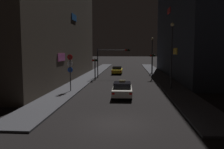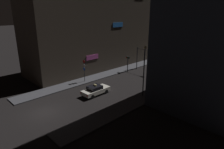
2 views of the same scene
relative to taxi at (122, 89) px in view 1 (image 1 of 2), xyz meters
name	(u,v)px [view 1 (image 1 of 2)]	position (x,y,z in m)	size (l,w,h in m)	color
ground_plane	(116,124)	(-0.13, -8.13, -0.74)	(300.00, 300.00, 0.00)	black
sidewalk_left	(92,74)	(-6.05, 19.55, -0.67)	(2.83, 59.37, 0.14)	#424247
sidewalk_right	(158,75)	(5.79, 19.55, -0.67)	(2.83, 59.37, 0.14)	#424247
building_facade_left	(43,12)	(-12.01, 12.25, 9.24)	(9.16, 33.89, 19.96)	#473D33
building_facade_right	(203,4)	(12.67, 18.29, 11.15)	(11.00, 31.57, 23.78)	#282D38
taxi	(122,89)	(0.00, 0.00, 0.00)	(1.88, 4.48, 1.62)	silver
far_car	(117,70)	(-1.59, 21.09, 0.00)	(1.85, 4.47, 1.42)	yellow
traffic_light_overhead	(111,56)	(-2.23, 14.99, 2.75)	(5.23, 0.42, 4.70)	#2D2D33
traffic_light_left_kerb	(95,64)	(-4.39, 12.06, 1.60)	(0.80, 0.42, 3.21)	#2D2D33
traffic_light_right_kerb	(152,61)	(4.12, 13.72, 2.02)	(0.80, 0.42, 3.86)	#2D2D33
sign_pole_left	(70,69)	(-5.53, 2.09, 1.73)	(0.60, 0.10, 3.86)	#2D2D33
street_lamp_near_block	(172,49)	(5.33, 4.50, 3.88)	(0.41, 0.41, 7.30)	#2D2D33
street_lamp_far_block	(152,51)	(5.01, 23.43, 3.44)	(0.39, 0.39, 6.64)	#2D2D33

